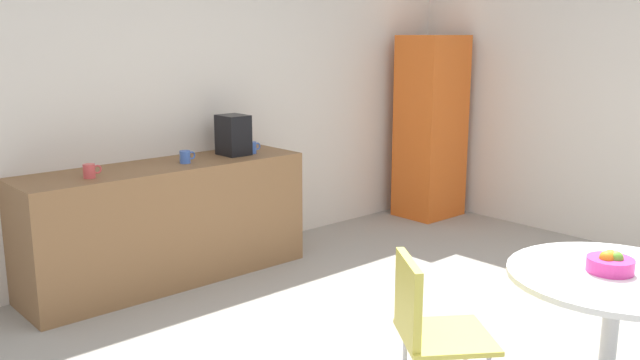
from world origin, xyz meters
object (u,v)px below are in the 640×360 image
mug_white (252,148)px  coffee_maker (233,135)px  round_table (613,302)px  fruit_bowl (610,263)px  locker_cabinet (431,127)px  mug_green (90,171)px  chair_yellow (426,321)px  mug_red (185,157)px

mug_white → coffee_maker: (-0.15, 0.05, 0.11)m
round_table → fruit_bowl: size_ratio=4.58×
locker_cabinet → mug_white: (-2.21, 0.05, 0.03)m
mug_green → mug_white: bearing=2.0°
chair_yellow → mug_white: 2.68m
fruit_bowl → mug_white: size_ratio=1.72×
mug_green → mug_red: size_ratio=1.00×
mug_green → round_table: bearing=-66.4°
mug_red → mug_green: bearing=-177.1°
locker_cabinet → coffee_maker: (-2.35, 0.10, 0.14)m
mug_white → mug_red: size_ratio=1.00×
mug_white → locker_cabinet: bearing=-1.4°
chair_yellow → mug_white: bearing=71.8°
locker_cabinet → round_table: size_ratio=1.81×
round_table → mug_red: size_ratio=7.88×
locker_cabinet → chair_yellow: 3.92m
mug_green → coffee_maker: 1.24m
locker_cabinet → chair_yellow: bearing=-141.0°
round_table → coffee_maker: 3.13m
chair_yellow → mug_red: (0.21, 2.50, 0.43)m
chair_yellow → mug_white: mug_white is taller
mug_white → mug_red: same height
locker_cabinet → round_table: 3.78m
chair_yellow → mug_red: 2.54m
mug_green → mug_red: bearing=2.9°
round_table → mug_white: mug_white is taller
mug_green → mug_red: same height
fruit_bowl → mug_white: (0.07, 3.02, 0.18)m
fruit_bowl → coffee_maker: size_ratio=0.69×
round_table → locker_cabinet: bearing=52.7°
locker_cabinet → round_table: locker_cabinet is taller
fruit_bowl → mug_green: (-1.31, 2.97, 0.18)m
mug_white → mug_red: bearing=-179.0°
locker_cabinet → mug_green: bearing=179.9°
mug_red → coffee_maker: size_ratio=0.40×
chair_yellow → mug_red: mug_red is taller
fruit_bowl → round_table: bearing=-91.6°
locker_cabinet → coffee_maker: size_ratio=5.74×
round_table → mug_green: bearing=113.6°
mug_red → round_table: bearing=-79.8°
locker_cabinet → chair_yellow: (-3.03, -2.46, -0.40)m
chair_yellow → fruit_bowl: (0.76, -0.51, 0.24)m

